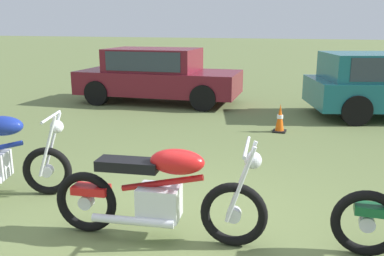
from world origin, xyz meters
name	(u,v)px	position (x,y,z in m)	size (l,w,h in m)	color
ground_plane	(172,236)	(0.00, 0.00, 0.00)	(120.00, 120.00, 0.00)	olive
motorcycle_red	(160,193)	(-0.09, -0.07, 0.48)	(2.10, 0.71, 1.02)	black
car_burgundy	(157,73)	(-3.08, 6.71, 0.80)	(4.33, 2.06, 1.43)	maroon
traffic_cone	(280,119)	(0.46, 4.53, 0.25)	(0.25, 0.25, 0.55)	#EA590F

